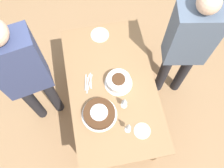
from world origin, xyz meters
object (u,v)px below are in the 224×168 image
object	(u,v)px
cake_center_white	(118,81)
person_cutting	(24,73)
cake_front_chocolate	(99,114)
wine_glass_far	(125,101)
person_watching	(187,45)
wine_glass_near	(129,126)

from	to	relation	value
cake_center_white	person_cutting	xyz separation A→B (m)	(-0.11, -0.81, 0.28)
cake_front_chocolate	person_cutting	size ratio (longest dim) A/B	0.19
wine_glass_far	person_cutting	distance (m)	0.91
cake_front_chocolate	person_watching	size ratio (longest dim) A/B	0.20
cake_center_white	wine_glass_near	world-z (taller)	wine_glass_near
wine_glass_far	person_watching	world-z (taller)	person_watching
wine_glass_near	person_watching	distance (m)	0.93
cake_center_white	wine_glass_far	world-z (taller)	wine_glass_far
person_cutting	cake_front_chocolate	bearing A→B (deg)	-45.26
cake_front_chocolate	person_cutting	bearing A→B (deg)	-124.07
cake_front_chocolate	wine_glass_near	distance (m)	0.32
cake_front_chocolate	person_cutting	xyz separation A→B (m)	(-0.39, -0.57, 0.29)
cake_center_white	wine_glass_near	xyz separation A→B (m)	(0.47, -0.01, 0.10)
cake_center_white	person_watching	size ratio (longest dim) A/B	0.16
wine_glass_near	cake_center_white	bearing A→B (deg)	178.98
cake_front_chocolate	wine_glass_far	distance (m)	0.26
cake_front_chocolate	person_cutting	world-z (taller)	person_cutting
wine_glass_far	person_cutting	size ratio (longest dim) A/B	0.10
wine_glass_near	wine_glass_far	size ratio (longest dim) A/B	1.17
cake_front_chocolate	person_watching	bearing A→B (deg)	115.10
cake_center_white	wine_glass_far	size ratio (longest dim) A/B	1.50
cake_center_white	person_cutting	world-z (taller)	person_cutting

